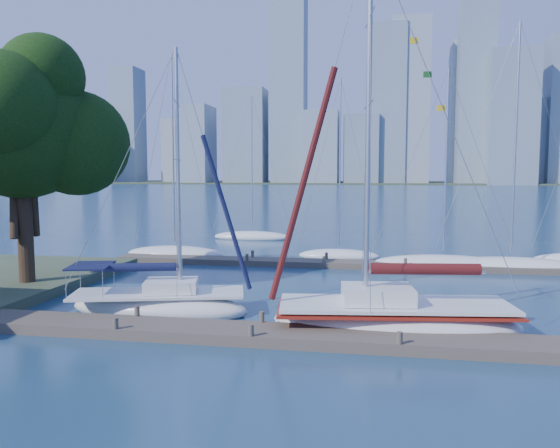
# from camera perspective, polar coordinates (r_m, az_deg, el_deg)

# --- Properties ---
(ground) EXTENTS (700.00, 700.00, 0.00)m
(ground) POSITION_cam_1_polar(r_m,az_deg,el_deg) (20.14, -2.45, -11.97)
(ground) COLOR navy
(ground) RESTS_ON ground
(near_dock) EXTENTS (26.00, 2.00, 0.40)m
(near_dock) POSITION_cam_1_polar(r_m,az_deg,el_deg) (20.08, -2.45, -11.42)
(near_dock) COLOR #51453B
(near_dock) RESTS_ON ground
(far_dock) EXTENTS (30.00, 1.80, 0.36)m
(far_dock) POSITION_cam_1_polar(r_m,az_deg,el_deg) (35.32, 6.37, -4.17)
(far_dock) COLOR #51453B
(far_dock) RESTS_ON ground
(far_shore) EXTENTS (800.00, 100.00, 1.50)m
(far_shore) POSITION_cam_1_polar(r_m,az_deg,el_deg) (338.85, 9.33, 4.24)
(far_shore) COLOR #38472D
(far_shore) RESTS_ON ground
(tree) EXTENTS (9.67, 8.81, 12.61)m
(tree) POSITION_cam_1_polar(r_m,az_deg,el_deg) (30.21, -25.41, 9.47)
(tree) COLOR black
(tree) RESTS_ON ground
(sailboat_navy) EXTENTS (8.20, 4.43, 11.71)m
(sailboat_navy) POSITION_cam_1_polar(r_m,az_deg,el_deg) (24.06, -12.58, -6.92)
(sailboat_navy) COLOR silver
(sailboat_navy) RESTS_ON ground
(sailboat_maroon) EXTENTS (9.65, 4.24, 15.22)m
(sailboat_maroon) POSITION_cam_1_polar(r_m,az_deg,el_deg) (21.29, 11.83, -7.98)
(sailboat_maroon) COLOR silver
(sailboat_maroon) RESTS_ON ground
(bg_boat_0) EXTENTS (7.50, 4.40, 14.60)m
(bg_boat_0) POSITION_cam_1_polar(r_m,az_deg,el_deg) (39.72, -10.92, -3.00)
(bg_boat_0) COLOR silver
(bg_boat_0) RESTS_ON ground
(bg_boat_2) EXTENTS (5.95, 2.95, 12.77)m
(bg_boat_2) POSITION_cam_1_polar(r_m,az_deg,el_deg) (38.67, 6.18, -3.23)
(bg_boat_2) COLOR silver
(bg_boat_2) RESTS_ON ground
(bg_boat_3) EXTENTS (9.02, 3.39, 12.75)m
(bg_boat_3) POSITION_cam_1_polar(r_m,az_deg,el_deg) (36.08, 16.70, -4.01)
(bg_boat_3) COLOR silver
(bg_boat_3) RESTS_ON ground
(bg_boat_4) EXTENTS (9.28, 2.51, 15.40)m
(bg_boat_4) POSITION_cam_1_polar(r_m,az_deg,el_deg) (36.73, 22.96, -4.02)
(bg_boat_4) COLOR silver
(bg_boat_4) RESTS_ON ground
(bg_boat_6) EXTENTS (7.40, 4.39, 13.24)m
(bg_boat_6) POSITION_cam_1_polar(r_m,az_deg,el_deg) (49.77, -2.93, -1.28)
(bg_boat_6) COLOR silver
(bg_boat_6) RESTS_ON ground
(skyline) EXTENTS (503.05, 51.31, 122.40)m
(skyline) POSITION_cam_1_polar(r_m,az_deg,el_deg) (310.96, 13.09, 10.54)
(skyline) COLOR gray
(skyline) RESTS_ON ground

